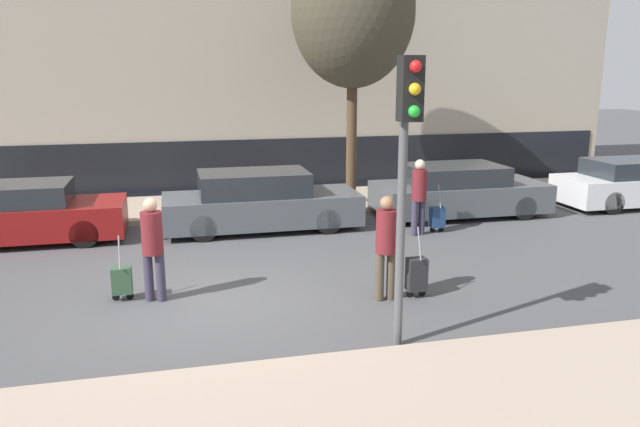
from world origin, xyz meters
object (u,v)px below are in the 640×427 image
pedestrian_left (153,243)px  bare_tree_near_crossing (353,12)px  trolley_center (417,274)px  traffic_light (406,147)px  parked_car_1 (260,202)px  pedestrian_right (419,192)px  parked_car_0 (21,214)px  parked_bicycle (245,187)px  trolley_right (437,217)px  parked_car_2 (458,191)px  parked_car_3 (637,183)px  trolley_left (122,280)px  pedestrian_center (386,242)px

pedestrian_left → bare_tree_near_crossing: size_ratio=0.25×
trolley_center → traffic_light: (-0.96, -1.79, 2.37)m
parked_car_1 → bare_tree_near_crossing: bare_tree_near_crossing is taller
pedestrian_right → parked_car_0: bearing=-23.9°
traffic_light → parked_bicycle: (-0.94, 9.61, -2.27)m
pedestrian_right → trolley_center: bearing=53.2°
parked_bicycle → trolley_right: bearing=-45.1°
parked_car_2 → pedestrian_right: bearing=-137.7°
parked_car_1 → bare_tree_near_crossing: 5.59m
parked_car_1 → parked_car_3: (10.50, 0.13, -0.03)m
parked_car_1 → trolley_right: 4.16m
pedestrian_left → pedestrian_right: size_ratio=0.99×
parked_car_0 → parked_car_3: bearing=0.1°
pedestrian_right → trolley_left: bearing=9.0°
pedestrian_center → pedestrian_left: bearing=-13.9°
traffic_light → parked_car_2: bearing=59.0°
parked_car_2 → parked_car_0: bearing=-179.4°
parked_car_3 → pedestrian_center: (-9.16, -5.20, 0.38)m
trolley_left → trolley_right: size_ratio=0.98×
trolley_left → pedestrian_center: 4.37m
parked_car_1 → bare_tree_near_crossing: (2.78, 1.86, 4.48)m
parked_car_1 → parked_car_0: bearing=178.8°
parked_car_0 → bare_tree_near_crossing: bearing=12.3°
trolley_left → trolley_center: (4.75, -1.00, 0.05)m
parked_car_0 → pedestrian_right: bearing=-9.7°
bare_tree_near_crossing → parked_bicycle: bearing=162.2°
parked_car_0 → trolley_left: 4.79m
parked_bicycle → bare_tree_near_crossing: (2.80, -0.90, 4.64)m
parked_car_2 → trolley_left: size_ratio=3.96×
trolley_right → traffic_light: traffic_light is taller
parked_car_2 → traffic_light: bearing=-121.0°
parked_car_1 → pedestrian_left: (-2.34, -4.22, 0.33)m
parked_car_2 → bare_tree_near_crossing: bearing=145.7°
pedestrian_center → traffic_light: size_ratio=0.45×
parked_car_0 → parked_car_3: size_ratio=0.95×
parked_car_0 → parked_car_2: parked_car_2 is taller
parked_car_0 → traffic_light: size_ratio=1.09×
parked_car_2 → trolley_center: size_ratio=3.61×
trolley_left → pedestrian_center: bearing=-13.5°
parked_car_0 → parked_car_1: parked_car_1 is taller
parked_car_2 → trolley_left: parked_car_2 is taller
trolley_left → parked_bicycle: trolley_left is taller
pedestrian_left → trolley_right: (6.30, 2.98, -0.63)m
parked_car_3 → trolley_center: 10.06m
parked_car_0 → trolley_left: size_ratio=3.86×
parked_car_1 → trolley_left: (-2.87, -4.06, -0.31)m
pedestrian_left → pedestrian_right: pedestrian_right is taller
parked_car_1 → traffic_light: 7.23m
trolley_center → parked_bicycle: (-1.90, 7.82, 0.10)m
parked_car_2 → parked_bicycle: parked_car_2 is taller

